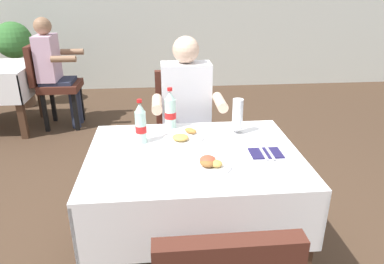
{
  "coord_description": "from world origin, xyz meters",
  "views": [
    {
      "loc": [
        -0.28,
        -1.82,
        1.6
      ],
      "look_at": [
        -0.11,
        0.02,
        0.82
      ],
      "focal_mm": 33.25,
      "sensor_mm": 36.0,
      "label": 1
    }
  ],
  "objects_px": {
    "seated_diner_far": "(187,113)",
    "plate_near_camera": "(208,163)",
    "chair_far_diner_seat": "(183,127)",
    "cola_bottle_secondary": "(170,111)",
    "beer_glass_left": "(237,117)",
    "potted_plant_corner": "(16,52)",
    "background_patron": "(54,67)",
    "cola_bottle_primary": "(141,124)",
    "napkin_cutlery_set": "(266,153)",
    "background_chair_right": "(52,81)",
    "main_dining_table": "(194,179)",
    "plate_far_diner": "(183,136)"
  },
  "relations": [
    {
      "from": "seated_diner_far",
      "to": "plate_near_camera",
      "type": "relative_size",
      "value": 5.0
    },
    {
      "from": "chair_far_diner_seat",
      "to": "cola_bottle_secondary",
      "type": "distance_m",
      "value": 0.56
    },
    {
      "from": "beer_glass_left",
      "to": "potted_plant_corner",
      "type": "height_order",
      "value": "potted_plant_corner"
    },
    {
      "from": "chair_far_diner_seat",
      "to": "background_patron",
      "type": "relative_size",
      "value": 0.77
    },
    {
      "from": "cola_bottle_primary",
      "to": "napkin_cutlery_set",
      "type": "relative_size",
      "value": 1.37
    },
    {
      "from": "cola_bottle_primary",
      "to": "background_chair_right",
      "type": "distance_m",
      "value": 2.52
    },
    {
      "from": "chair_far_diner_seat",
      "to": "beer_glass_left",
      "type": "xyz_separation_m",
      "value": [
        0.29,
        -0.59,
        0.3
      ]
    },
    {
      "from": "cola_bottle_secondary",
      "to": "beer_glass_left",
      "type": "bearing_deg",
      "value": -18.49
    },
    {
      "from": "seated_diner_far",
      "to": "cola_bottle_primary",
      "type": "xyz_separation_m",
      "value": [
        -0.31,
        -0.56,
        0.15
      ]
    },
    {
      "from": "plate_near_camera",
      "to": "beer_glass_left",
      "type": "height_order",
      "value": "beer_glass_left"
    },
    {
      "from": "napkin_cutlery_set",
      "to": "background_chair_right",
      "type": "xyz_separation_m",
      "value": [
        -1.8,
        2.45,
        -0.19
      ]
    },
    {
      "from": "chair_far_diner_seat",
      "to": "background_chair_right",
      "type": "distance_m",
      "value": 2.11
    },
    {
      "from": "main_dining_table",
      "to": "plate_near_camera",
      "type": "height_order",
      "value": "plate_near_camera"
    },
    {
      "from": "background_patron",
      "to": "potted_plant_corner",
      "type": "relative_size",
      "value": 1.11
    },
    {
      "from": "chair_far_diner_seat",
      "to": "plate_near_camera",
      "type": "distance_m",
      "value": 1.02
    },
    {
      "from": "plate_near_camera",
      "to": "background_patron",
      "type": "xyz_separation_m",
      "value": [
        -1.42,
        2.57,
        -0.05
      ]
    },
    {
      "from": "beer_glass_left",
      "to": "potted_plant_corner",
      "type": "bearing_deg",
      "value": 128.31
    },
    {
      "from": "potted_plant_corner",
      "to": "beer_glass_left",
      "type": "bearing_deg",
      "value": -51.69
    },
    {
      "from": "background_chair_right",
      "to": "napkin_cutlery_set",
      "type": "bearing_deg",
      "value": -53.67
    },
    {
      "from": "seated_diner_far",
      "to": "background_patron",
      "type": "xyz_separation_m",
      "value": [
        -1.38,
        1.67,
        0.0
      ]
    },
    {
      "from": "background_patron",
      "to": "potted_plant_corner",
      "type": "xyz_separation_m",
      "value": [
        -0.71,
        0.83,
        0.03
      ]
    },
    {
      "from": "beer_glass_left",
      "to": "plate_far_diner",
      "type": "bearing_deg",
      "value": -172.61
    },
    {
      "from": "napkin_cutlery_set",
      "to": "background_patron",
      "type": "relative_size",
      "value": 0.15
    },
    {
      "from": "main_dining_table",
      "to": "beer_glass_left",
      "type": "xyz_separation_m",
      "value": [
        0.29,
        0.24,
        0.28
      ]
    },
    {
      "from": "background_chair_right",
      "to": "cola_bottle_secondary",
      "type": "bearing_deg",
      "value": -57.27
    },
    {
      "from": "main_dining_table",
      "to": "seated_diner_far",
      "type": "distance_m",
      "value": 0.74
    },
    {
      "from": "plate_far_diner",
      "to": "napkin_cutlery_set",
      "type": "bearing_deg",
      "value": -29.94
    },
    {
      "from": "plate_far_diner",
      "to": "cola_bottle_primary",
      "type": "relative_size",
      "value": 0.95
    },
    {
      "from": "main_dining_table",
      "to": "napkin_cutlery_set",
      "type": "bearing_deg",
      "value": -7.42
    },
    {
      "from": "potted_plant_corner",
      "to": "main_dining_table",
      "type": "bearing_deg",
      "value": -57.32
    },
    {
      "from": "main_dining_table",
      "to": "potted_plant_corner",
      "type": "distance_m",
      "value": 3.84
    },
    {
      "from": "main_dining_table",
      "to": "beer_glass_left",
      "type": "relative_size",
      "value": 5.25
    },
    {
      "from": "plate_far_diner",
      "to": "beer_glass_left",
      "type": "bearing_deg",
      "value": 7.39
    },
    {
      "from": "beer_glass_left",
      "to": "potted_plant_corner",
      "type": "relative_size",
      "value": 0.19
    },
    {
      "from": "chair_far_diner_seat",
      "to": "beer_glass_left",
      "type": "height_order",
      "value": "chair_far_diner_seat"
    },
    {
      "from": "main_dining_table",
      "to": "beer_glass_left",
      "type": "height_order",
      "value": "beer_glass_left"
    },
    {
      "from": "plate_far_diner",
      "to": "background_chair_right",
      "type": "distance_m",
      "value": 2.6
    },
    {
      "from": "main_dining_table",
      "to": "chair_far_diner_seat",
      "type": "distance_m",
      "value": 0.84
    },
    {
      "from": "background_patron",
      "to": "plate_near_camera",
      "type": "bearing_deg",
      "value": -61.03
    },
    {
      "from": "plate_near_camera",
      "to": "plate_far_diner",
      "type": "xyz_separation_m",
      "value": [
        -0.1,
        0.36,
        -0.0
      ]
    },
    {
      "from": "main_dining_table",
      "to": "background_chair_right",
      "type": "distance_m",
      "value": 2.79
    },
    {
      "from": "cola_bottle_primary",
      "to": "cola_bottle_secondary",
      "type": "xyz_separation_m",
      "value": [
        0.18,
        0.21,
        0.0
      ]
    },
    {
      "from": "main_dining_table",
      "to": "seated_diner_far",
      "type": "relative_size",
      "value": 0.92
    },
    {
      "from": "seated_diner_far",
      "to": "potted_plant_corner",
      "type": "xyz_separation_m",
      "value": [
        -2.09,
        2.5,
        0.03
      ]
    },
    {
      "from": "plate_far_diner",
      "to": "chair_far_diner_seat",
      "type": "bearing_deg",
      "value": 86.11
    },
    {
      "from": "plate_near_camera",
      "to": "plate_far_diner",
      "type": "bearing_deg",
      "value": 105.31
    },
    {
      "from": "napkin_cutlery_set",
      "to": "cola_bottle_secondary",
      "type": "bearing_deg",
      "value": 139.59
    },
    {
      "from": "main_dining_table",
      "to": "plate_far_diner",
      "type": "xyz_separation_m",
      "value": [
        -0.04,
        0.2,
        0.18
      ]
    },
    {
      "from": "background_chair_right",
      "to": "beer_glass_left",
      "type": "bearing_deg",
      "value": -51.74
    },
    {
      "from": "plate_far_diner",
      "to": "napkin_cutlery_set",
      "type": "relative_size",
      "value": 1.31
    }
  ]
}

